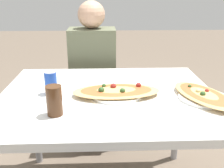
# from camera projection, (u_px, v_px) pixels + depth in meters

# --- Properties ---
(dining_table) EXTENTS (1.18, 0.95, 0.74)m
(dining_table) POSITION_uv_depth(u_px,v_px,m) (108.00, 106.00, 1.46)
(dining_table) COLOR white
(dining_table) RESTS_ON ground_plane
(chair_far_seated) EXTENTS (0.40, 0.40, 0.88)m
(chair_far_seated) POSITION_uv_depth(u_px,v_px,m) (94.00, 84.00, 2.27)
(chair_far_seated) COLOR #4C4C4C
(chair_far_seated) RESTS_ON ground_plane
(person_seated) EXTENTS (0.36, 0.25, 1.20)m
(person_seated) POSITION_uv_depth(u_px,v_px,m) (93.00, 65.00, 2.09)
(person_seated) COLOR #2D2D38
(person_seated) RESTS_ON ground_plane
(pizza_main) EXTENTS (0.48, 0.27, 0.06)m
(pizza_main) POSITION_uv_depth(u_px,v_px,m) (116.00, 92.00, 1.41)
(pizza_main) COLOR white
(pizza_main) RESTS_ON dining_table
(soda_can) EXTENTS (0.07, 0.07, 0.12)m
(soda_can) POSITION_uv_depth(u_px,v_px,m) (51.00, 83.00, 1.42)
(soda_can) COLOR #1E47B2
(soda_can) RESTS_ON dining_table
(drink_glass) EXTENTS (0.07, 0.07, 0.14)m
(drink_glass) POSITION_uv_depth(u_px,v_px,m) (54.00, 101.00, 1.18)
(drink_glass) COLOR #4C2D19
(drink_glass) RESTS_ON dining_table
(pizza_second) EXTENTS (0.34, 0.46, 0.05)m
(pizza_second) POSITION_uv_depth(u_px,v_px,m) (204.00, 96.00, 1.36)
(pizza_second) COLOR white
(pizza_second) RESTS_ON dining_table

